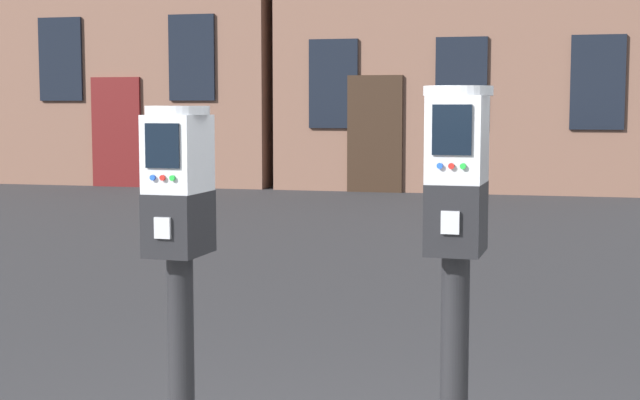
# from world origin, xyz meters

# --- Properties ---
(parking_meter_near_kerb) EXTENTS (0.23, 0.26, 1.42)m
(parking_meter_near_kerb) POSITION_xyz_m (-0.42, -0.16, 1.12)
(parking_meter_near_kerb) COLOR black
(parking_meter_near_kerb) RESTS_ON sidewalk_slab
(parking_meter_twin_adjacent) EXTENTS (0.23, 0.26, 1.48)m
(parking_meter_twin_adjacent) POSITION_xyz_m (0.51, -0.16, 1.16)
(parking_meter_twin_adjacent) COLOR black
(parking_meter_twin_adjacent) RESTS_ON sidewalk_slab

